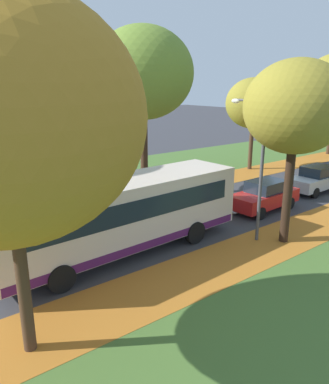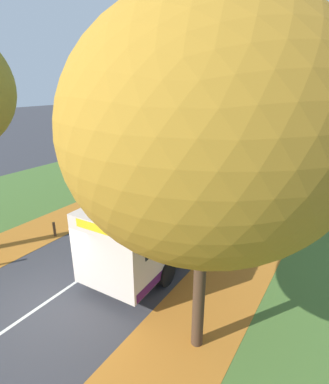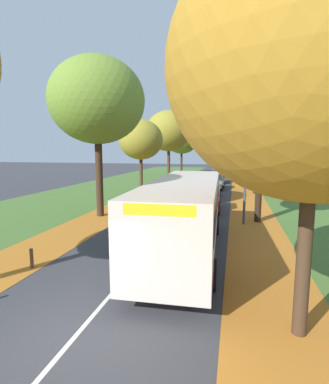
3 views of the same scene
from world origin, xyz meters
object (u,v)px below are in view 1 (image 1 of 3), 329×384
Objects in this scene: tree_right_nearest at (3,118)px; tree_left_near at (143,74)px; car_red_lead at (264,195)px; bollard_third at (10,224)px; bus at (122,213)px; tree_left_mid at (254,103)px; car_silver_following at (317,179)px; tree_right_near at (296,108)px; streetlamp_right at (256,154)px.

tree_left_near is at bearing 133.35° from tree_right_nearest.
car_red_lead is at bearing 27.15° from tree_left_near.
bollard_third is 0.07× the size of bus.
bus is 8.83m from car_red_lead.
bollard_third is at bearing -84.23° from tree_left_mid.
car_silver_following is at bearing 92.94° from car_red_lead.
car_red_lead is 5.54m from car_silver_following.
bollard_third is (-8.34, -9.01, -5.30)m from tree_right_near.
tree_right_nearest reaches higher than bollard_third.
streetlamp_right is at bearing -59.69° from car_red_lead.
tree_right_near is 6.39m from car_red_lead.
tree_left_near reaches higher than car_red_lead.
car_red_lead is (7.08, -7.30, -4.30)m from tree_left_mid.
tree_left_mid is at bearing 135.72° from tree_right_near.
bus is at bearing -89.32° from car_silver_following.
bus is at bearing -66.58° from tree_left_mid.
tree_left_mid is at bearing 113.42° from bus.
tree_right_nearest is (9.79, -10.37, -1.24)m from tree_left_near.
tree_left_mid is 14.34m from tree_right_near.
tree_left_mid is 0.81× the size of tree_right_nearest.
car_silver_following reaches higher than bollard_third.
tree_right_nearest is at bearing -89.20° from tree_right_near.
car_red_lead is (5.16, 11.71, 0.46)m from bollard_third.
streetlamp_right is at bearing 97.20° from tree_right_nearest.
streetlamp_right is 1.41× the size of car_red_lead.
tree_left_near reaches higher than bus.
tree_left_mid is 9.88× the size of bollard_third.
tree_right_near is (9.63, 0.61, -1.45)m from tree_left_near.
streetlamp_right reaches higher than car_red_lead.
tree_right_nearest is 7.29m from bus.
bollard_third is 0.17× the size of car_silver_following.
tree_left_near is 1.29× the size of tree_right_near.
car_red_lead is at bearing 66.23° from bollard_third.
tree_right_nearest is 20.19m from car_silver_following.
bollard_third is at bearing -105.79° from car_silver_following.
bus is (-3.45, 4.90, -4.16)m from tree_right_nearest.
tree_left_near is 9.76m from tree_right_near.
tree_right_near reaches higher than tree_left_mid.
bus is at bearing -112.26° from streetlamp_right.
tree_right_nearest is 10.98m from tree_right_near.
tree_right_near is 7.96m from bus.
bus is (-2.16, -5.28, -2.03)m from streetlamp_right.
tree_right_near is at bearing 3.61° from tree_left_near.
streetlamp_right is at bearing -144.77° from tree_right_near.
bollard_third is at bearing -132.79° from tree_right_near.
car_silver_following is at bearing -14.61° from tree_left_mid.
tree_right_near is at bearing -40.37° from car_red_lead.
tree_right_nearest is at bearing -79.34° from car_silver_following.
tree_right_near reaches higher than bollard_third.
tree_right_near is (10.26, -10.00, 0.54)m from tree_left_mid.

